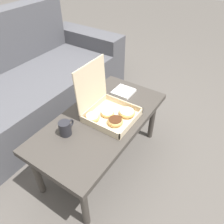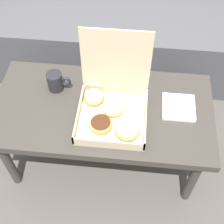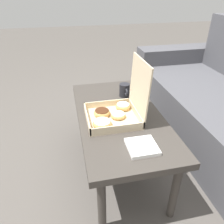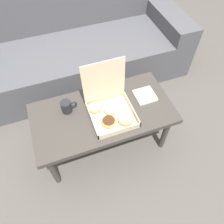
{
  "view_description": "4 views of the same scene",
  "coord_description": "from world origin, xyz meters",
  "px_view_note": "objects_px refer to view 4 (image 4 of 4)",
  "views": [
    {
      "loc": [
        -0.88,
        -0.8,
        1.42
      ],
      "look_at": [
        0.05,
        -0.19,
        0.49
      ],
      "focal_mm": 35.0,
      "sensor_mm": 36.0,
      "label": 1
    },
    {
      "loc": [
        0.13,
        -1.01,
        1.57
      ],
      "look_at": [
        0.05,
        -0.19,
        0.49
      ],
      "focal_mm": 50.0,
      "sensor_mm": 36.0,
      "label": 2
    },
    {
      "loc": [
        1.14,
        -0.43,
        1.16
      ],
      "look_at": [
        0.05,
        -0.19,
        0.49
      ],
      "focal_mm": 35.0,
      "sensor_mm": 36.0,
      "label": 3
    },
    {
      "loc": [
        -0.26,
        -1.03,
        1.7
      ],
      "look_at": [
        0.05,
        -0.19,
        0.49
      ],
      "focal_mm": 35.0,
      "sensor_mm": 36.0,
      "label": 4
    }
  ],
  "objects_px": {
    "coffee_table": "(103,116)",
    "pastry_box": "(110,108)",
    "coffee_mug": "(67,107)",
    "couch": "(73,49)"
  },
  "relations": [
    {
      "from": "couch",
      "to": "coffee_table",
      "type": "relative_size",
      "value": 2.22
    },
    {
      "from": "couch",
      "to": "pastry_box",
      "type": "height_order",
      "value": "couch"
    },
    {
      "from": "couch",
      "to": "coffee_table",
      "type": "height_order",
      "value": "couch"
    },
    {
      "from": "pastry_box",
      "to": "coffee_mug",
      "type": "relative_size",
      "value": 3.14
    },
    {
      "from": "coffee_table",
      "to": "pastry_box",
      "type": "bearing_deg",
      "value": -33.11
    },
    {
      "from": "coffee_mug",
      "to": "pastry_box",
      "type": "bearing_deg",
      "value": -24.48
    },
    {
      "from": "couch",
      "to": "coffee_table",
      "type": "bearing_deg",
      "value": -90.0
    },
    {
      "from": "coffee_mug",
      "to": "coffee_table",
      "type": "bearing_deg",
      "value": -22.67
    },
    {
      "from": "couch",
      "to": "coffee_table",
      "type": "distance_m",
      "value": 0.98
    },
    {
      "from": "pastry_box",
      "to": "coffee_mug",
      "type": "bearing_deg",
      "value": 155.52
    }
  ]
}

